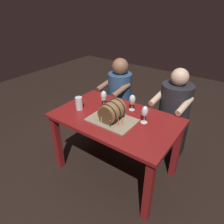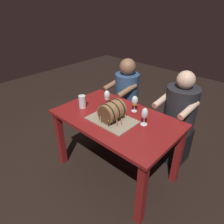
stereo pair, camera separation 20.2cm
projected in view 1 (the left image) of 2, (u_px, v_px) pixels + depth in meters
ground_plane at (115, 169)px, 2.51m from camera, size 8.00×8.00×0.00m
dining_table at (115, 127)px, 2.20m from camera, size 1.31×0.80×0.76m
barrel_cake at (112, 112)px, 2.03m from camera, size 0.48×0.33×0.22m
wine_glass_white at (104, 96)px, 2.29m from camera, size 0.07×0.07×0.19m
wine_glass_amber at (132, 100)px, 2.21m from camera, size 0.07×0.07×0.18m
wine_glass_empty at (145, 112)px, 1.98m from camera, size 0.07×0.07×0.18m
beer_pint at (79, 104)px, 2.25m from camera, size 0.08×0.08×0.15m
person_seated_left at (119, 102)px, 2.92m from camera, size 0.40×0.50×1.17m
person_seated_right at (173, 118)px, 2.50m from camera, size 0.43×0.51×1.19m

